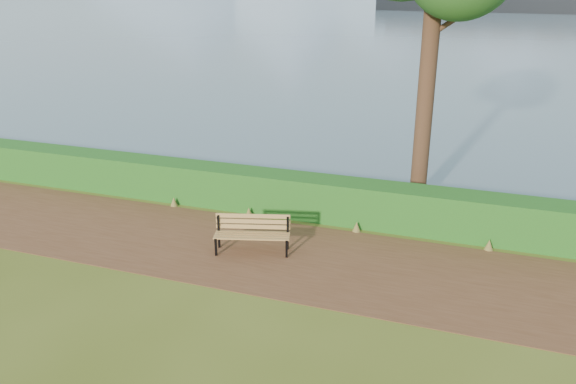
% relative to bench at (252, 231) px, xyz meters
% --- Properties ---
extents(ground, '(140.00, 140.00, 0.00)m').
position_rel_bench_xyz_m(ground, '(0.27, -0.32, -0.46)').
color(ground, '#4A5518').
rests_on(ground, ground).
extents(path, '(40.00, 3.40, 0.01)m').
position_rel_bench_xyz_m(path, '(0.27, -0.02, -0.45)').
color(path, '#55321D').
rests_on(path, ground).
extents(hedge, '(32.00, 0.85, 1.00)m').
position_rel_bench_xyz_m(hedge, '(0.27, 2.28, 0.04)').
color(hedge, '#154C16').
rests_on(hedge, ground).
extents(bench, '(1.65, 0.89, 0.80)m').
position_rel_bench_xyz_m(bench, '(0.00, 0.00, 0.00)').
color(bench, black).
rests_on(bench, ground).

